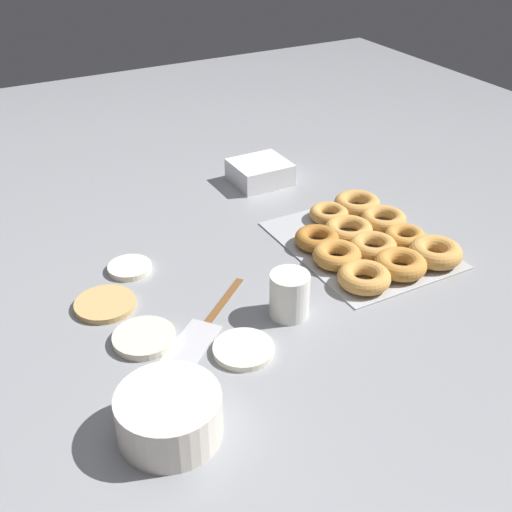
{
  "coord_description": "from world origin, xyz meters",
  "views": [
    {
      "loc": [
        -0.96,
        0.39,
        0.72
      ],
      "look_at": [
        -0.01,
        -0.13,
        0.04
      ],
      "focal_mm": 45.0,
      "sensor_mm": 36.0,
      "label": 1
    }
  ],
  "objects_px": {
    "pancake_3": "(243,349)",
    "batter_bowl": "(169,415)",
    "pancake_2": "(144,338)",
    "container_stack": "(260,172)",
    "pancake_1": "(105,304)",
    "spatula": "(200,332)",
    "pancake_0": "(130,268)",
    "paper_cup": "(289,295)",
    "donut_tray": "(369,241)"
  },
  "relations": [
    {
      "from": "pancake_0",
      "to": "pancake_3",
      "type": "xyz_separation_m",
      "value": [
        -0.34,
        -0.09,
        -0.0
      ]
    },
    {
      "from": "pancake_3",
      "to": "container_stack",
      "type": "bearing_deg",
      "value": -31.25
    },
    {
      "from": "container_stack",
      "to": "spatula",
      "type": "distance_m",
      "value": 0.63
    },
    {
      "from": "pancake_1",
      "to": "pancake_2",
      "type": "bearing_deg",
      "value": -167.5
    },
    {
      "from": "paper_cup",
      "to": "spatula",
      "type": "bearing_deg",
      "value": 81.19
    },
    {
      "from": "pancake_2",
      "to": "batter_bowl",
      "type": "xyz_separation_m",
      "value": [
        -0.22,
        0.04,
        0.03
      ]
    },
    {
      "from": "pancake_3",
      "to": "pancake_0",
      "type": "bearing_deg",
      "value": 14.33
    },
    {
      "from": "pancake_1",
      "to": "batter_bowl",
      "type": "distance_m",
      "value": 0.35
    },
    {
      "from": "donut_tray",
      "to": "batter_bowl",
      "type": "xyz_separation_m",
      "value": [
        -0.28,
        0.57,
        0.02
      ]
    },
    {
      "from": "donut_tray",
      "to": "container_stack",
      "type": "xyz_separation_m",
      "value": [
        0.4,
        0.05,
        0.01
      ]
    },
    {
      "from": "pancake_1",
      "to": "pancake_3",
      "type": "distance_m",
      "value": 0.29
    },
    {
      "from": "pancake_1",
      "to": "spatula",
      "type": "xyz_separation_m",
      "value": [
        -0.16,
        -0.12,
        -0.0
      ]
    },
    {
      "from": "container_stack",
      "to": "pancake_2",
      "type": "bearing_deg",
      "value": 133.76
    },
    {
      "from": "donut_tray",
      "to": "pancake_3",
      "type": "bearing_deg",
      "value": 113.77
    },
    {
      "from": "pancake_0",
      "to": "donut_tray",
      "type": "height_order",
      "value": "donut_tray"
    },
    {
      "from": "pancake_0",
      "to": "donut_tray",
      "type": "xyz_separation_m",
      "value": [
        -0.16,
        -0.48,
        0.01
      ]
    },
    {
      "from": "pancake_0",
      "to": "pancake_3",
      "type": "relative_size",
      "value": 0.84
    },
    {
      "from": "pancake_1",
      "to": "container_stack",
      "type": "distance_m",
      "value": 0.62
    },
    {
      "from": "pancake_3",
      "to": "spatula",
      "type": "xyz_separation_m",
      "value": [
        0.08,
        0.05,
        -0.0
      ]
    },
    {
      "from": "container_stack",
      "to": "spatula",
      "type": "xyz_separation_m",
      "value": [
        -0.49,
        0.39,
        -0.03
      ]
    },
    {
      "from": "batter_bowl",
      "to": "pancake_2",
      "type": "bearing_deg",
      "value": -10.13
    },
    {
      "from": "pancake_3",
      "to": "batter_bowl",
      "type": "xyz_separation_m",
      "value": [
        -0.11,
        0.18,
        0.03
      ]
    },
    {
      "from": "pancake_1",
      "to": "batter_bowl",
      "type": "xyz_separation_m",
      "value": [
        -0.35,
        0.01,
        0.03
      ]
    },
    {
      "from": "batter_bowl",
      "to": "donut_tray",
      "type": "bearing_deg",
      "value": -63.67
    },
    {
      "from": "spatula",
      "to": "pancake_0",
      "type": "bearing_deg",
      "value": -120.49
    },
    {
      "from": "pancake_2",
      "to": "pancake_1",
      "type": "bearing_deg",
      "value": 12.5
    },
    {
      "from": "pancake_3",
      "to": "paper_cup",
      "type": "bearing_deg",
      "value": -65.98
    },
    {
      "from": "pancake_2",
      "to": "container_stack",
      "type": "relative_size",
      "value": 0.79
    },
    {
      "from": "container_stack",
      "to": "spatula",
      "type": "bearing_deg",
      "value": 141.4
    },
    {
      "from": "pancake_0",
      "to": "batter_bowl",
      "type": "bearing_deg",
      "value": 168.38
    },
    {
      "from": "donut_tray",
      "to": "container_stack",
      "type": "relative_size",
      "value": 2.7
    },
    {
      "from": "batter_bowl",
      "to": "container_stack",
      "type": "xyz_separation_m",
      "value": [
        0.68,
        -0.53,
        -0.01
      ]
    },
    {
      "from": "pancake_1",
      "to": "container_stack",
      "type": "relative_size",
      "value": 0.82
    },
    {
      "from": "pancake_2",
      "to": "paper_cup",
      "type": "bearing_deg",
      "value": -101.43
    },
    {
      "from": "donut_tray",
      "to": "paper_cup",
      "type": "xyz_separation_m",
      "value": [
        -0.12,
        0.27,
        0.02
      ]
    },
    {
      "from": "pancake_1",
      "to": "donut_tray",
      "type": "xyz_separation_m",
      "value": [
        -0.06,
        -0.56,
        0.01
      ]
    },
    {
      "from": "pancake_1",
      "to": "donut_tray",
      "type": "height_order",
      "value": "donut_tray"
    },
    {
      "from": "pancake_0",
      "to": "pancake_2",
      "type": "xyz_separation_m",
      "value": [
        -0.23,
        0.05,
        0.0
      ]
    },
    {
      "from": "pancake_0",
      "to": "pancake_1",
      "type": "bearing_deg",
      "value": 139.85
    },
    {
      "from": "batter_bowl",
      "to": "paper_cup",
      "type": "xyz_separation_m",
      "value": [
        0.16,
        -0.3,
        0.01
      ]
    },
    {
      "from": "container_stack",
      "to": "pancake_1",
      "type": "bearing_deg",
      "value": 123.03
    },
    {
      "from": "pancake_2",
      "to": "container_stack",
      "type": "distance_m",
      "value": 0.67
    },
    {
      "from": "container_stack",
      "to": "paper_cup",
      "type": "height_order",
      "value": "paper_cup"
    },
    {
      "from": "pancake_0",
      "to": "paper_cup",
      "type": "xyz_separation_m",
      "value": [
        -0.28,
        -0.21,
        0.04
      ]
    },
    {
      "from": "pancake_2",
      "to": "spatula",
      "type": "height_order",
      "value": "pancake_2"
    },
    {
      "from": "paper_cup",
      "to": "donut_tray",
      "type": "bearing_deg",
      "value": -66.34
    },
    {
      "from": "pancake_2",
      "to": "container_stack",
      "type": "xyz_separation_m",
      "value": [
        0.47,
        -0.49,
        0.02
      ]
    },
    {
      "from": "pancake_2",
      "to": "pancake_3",
      "type": "distance_m",
      "value": 0.18
    },
    {
      "from": "spatula",
      "to": "donut_tray",
      "type": "bearing_deg",
      "value": 152.38
    },
    {
      "from": "pancake_2",
      "to": "donut_tray",
      "type": "distance_m",
      "value": 0.54
    }
  ]
}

